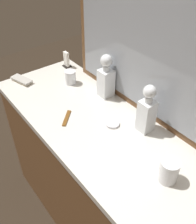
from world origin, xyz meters
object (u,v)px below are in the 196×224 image
Objects in this scene: crystal_tumbler_rear at (70,78)px; napkin_holder at (67,61)px; crystal_decanter_front at (106,80)px; porcelain_dish at (113,124)px; tortoiseshell_comb at (67,118)px; crystal_tumbler_left at (169,172)px; crystal_decanter_far_left at (147,113)px; silver_brush_left at (22,80)px.

crystal_tumbler_rear is 0.23m from napkin_holder.
napkin_holder is at bearing 179.12° from crystal_decanter_front.
crystal_tumbler_rear is 1.21× the size of porcelain_dish.
crystal_decanter_front reaches higher than crystal_tumbler_rear.
crystal_decanter_front is at bearing 148.54° from porcelain_dish.
tortoiseshell_comb is (0.29, -0.21, -0.04)m from crystal_tumbler_rear.
crystal_tumbler_left is at bearing -16.30° from crystal_decanter_front.
crystal_decanter_front reaches higher than crystal_decanter_far_left.
crystal_decanter_far_left is at bearing 5.30° from crystal_tumbler_rear.
crystal_decanter_front is 0.67m from crystal_tumbler_left.
silver_brush_left is 0.50m from tortoiseshell_comb.
silver_brush_left is 2.25× the size of porcelain_dish.
porcelain_dish is at bearing 173.91° from crystal_tumbler_left.
crystal_decanter_far_left is 0.81m from napkin_holder.
crystal_decanter_front is 3.05× the size of crystal_tumbler_rear.
tortoiseshell_comb is (0.05, -0.31, -0.10)m from crystal_decanter_front.
crystal_tumbler_rear is 0.79× the size of napkin_holder.
crystal_decanter_front is at bearing 163.70° from crystal_tumbler_left.
porcelain_dish is 0.65× the size of napkin_holder.
crystal_tumbler_left is at bearing 11.43° from tortoiseshell_comb.
napkin_holder reaches higher than porcelain_dish.
crystal_decanter_far_left is 1.62× the size of silver_brush_left.
crystal_tumbler_left is 0.95× the size of napkin_holder.
crystal_tumbler_rear reaches higher than tortoiseshell_comb.
crystal_decanter_far_left is at bearing 40.60° from tortoiseshell_comb.
porcelain_dish is 0.25m from tortoiseshell_comb.
crystal_tumbler_rear is 0.81× the size of tortoiseshell_comb.
napkin_holder is (-0.45, 0.01, -0.06)m from crystal_decanter_front.
porcelain_dish is at bearing -139.54° from crystal_decanter_far_left.
crystal_decanter_far_left is at bearing -3.08° from napkin_holder.
crystal_decanter_front reaches higher than silver_brush_left.
silver_brush_left is at bearing -143.25° from crystal_decanter_front.
crystal_decanter_front is 2.41× the size of napkin_holder.
crystal_decanter_front is at bearing 174.21° from crystal_decanter_far_left.
crystal_tumbler_rear is 0.89m from crystal_tumbler_left.
crystal_decanter_far_left reaches higher than porcelain_dish.
crystal_decanter_far_left reaches higher than crystal_tumbler_left.
crystal_decanter_front is 0.29m from porcelain_dish.
crystal_decanter_front reaches higher than tortoiseshell_comb.
tortoiseshell_comb is 0.59m from napkin_holder.
crystal_tumbler_rear is 0.83× the size of crystal_tumbler_left.
silver_brush_left is (-0.81, -0.30, -0.09)m from crystal_decanter_far_left.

